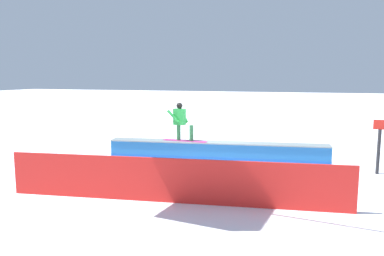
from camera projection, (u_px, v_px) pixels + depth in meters
The scene contains 5 objects.
ground_plane at pixel (216, 163), 13.05m from camera, with size 120.00×120.00×0.00m, color white.
grind_box at pixel (217, 154), 13.01m from camera, with size 7.67×1.64×0.76m.
snowboarder at pixel (181, 121), 13.09m from camera, with size 1.61×0.42×1.36m.
safety_fence at pixel (173, 181), 8.91m from camera, with size 8.43×0.06×1.10m, color red.
trail_marker at pixel (379, 145), 11.50m from camera, with size 0.40×0.10×1.71m.
Camera 1 is at (-3.11, 12.40, 3.05)m, focal length 34.51 mm.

